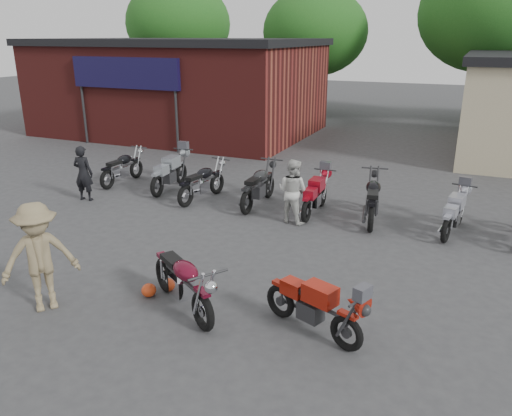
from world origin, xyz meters
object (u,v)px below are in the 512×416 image
at_px(helmet, 149,290).
at_px(person_tan, 40,257).
at_px(vintage_motorcycle, 183,278).
at_px(row_bike_5, 373,196).
at_px(sportbike, 314,304).
at_px(row_bike_1, 170,170).
at_px(row_bike_4, 315,193).
at_px(row_bike_2, 202,180).
at_px(row_bike_0, 122,166).
at_px(person_dark, 83,173).
at_px(person_light, 293,191).
at_px(row_bike_6, 455,211).
at_px(row_bike_3, 259,184).

relative_size(helmet, person_tan, 0.14).
height_order(vintage_motorcycle, row_bike_5, row_bike_5).
height_order(vintage_motorcycle, helmet, vintage_motorcycle).
bearing_deg(person_tan, sportbike, -36.80).
height_order(vintage_motorcycle, row_bike_1, vintage_motorcycle).
relative_size(vintage_motorcycle, row_bike_5, 0.96).
height_order(helmet, row_bike_4, row_bike_4).
bearing_deg(row_bike_4, row_bike_2, 92.24).
bearing_deg(helmet, person_tan, -143.00).
height_order(row_bike_0, row_bike_4, row_bike_0).
height_order(person_dark, row_bike_5, person_dark).
bearing_deg(row_bike_1, row_bike_5, -96.57).
relative_size(person_light, row_bike_6, 0.86).
bearing_deg(vintage_motorcycle, row_bike_0, 168.13).
relative_size(person_tan, row_bike_1, 0.92).
distance_m(sportbike, row_bike_2, 7.11).
bearing_deg(sportbike, row_bike_2, 154.68).
distance_m(sportbike, row_bike_0, 9.79).
relative_size(person_light, row_bike_3, 0.76).
height_order(row_bike_0, row_bike_2, row_bike_2).
xyz_separation_m(helmet, person_light, (1.05, 4.58, 0.68)).
height_order(person_light, row_bike_4, person_light).
distance_m(row_bike_1, row_bike_6, 8.00).
bearing_deg(person_dark, row_bike_2, -164.00).
height_order(helmet, row_bike_5, row_bike_5).
distance_m(person_dark, person_tan, 6.05).
bearing_deg(row_bike_3, sportbike, -149.34).
height_order(vintage_motorcycle, row_bike_4, vintage_motorcycle).
relative_size(helmet, person_dark, 0.17).
bearing_deg(person_tan, row_bike_3, 29.16).
height_order(person_tan, row_bike_0, person_tan).
height_order(vintage_motorcycle, person_dark, person_dark).
xyz_separation_m(person_light, row_bike_1, (-4.28, 1.12, -0.20)).
bearing_deg(row_bike_0, row_bike_1, -88.66).
bearing_deg(person_light, row_bike_5, -141.76).
height_order(person_light, row_bike_1, person_light).
bearing_deg(vintage_motorcycle, row_bike_5, 103.81).
relative_size(row_bike_0, row_bike_1, 0.93).
relative_size(person_dark, row_bike_1, 0.76).
bearing_deg(row_bike_5, helmet, 142.73).
relative_size(row_bike_0, row_bike_6, 1.03).
height_order(helmet, person_tan, person_tan).
height_order(vintage_motorcycle, row_bike_0, vintage_motorcycle).
bearing_deg(row_bike_4, helmet, 165.08).
xyz_separation_m(person_dark, row_bike_1, (1.64, 1.81, -0.18)).
bearing_deg(row_bike_1, person_light, -109.28).
height_order(row_bike_3, row_bike_5, row_bike_5).
relative_size(sportbike, row_bike_0, 0.94).
bearing_deg(person_dark, row_bike_0, -94.97).
bearing_deg(row_bike_5, person_light, 107.13).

